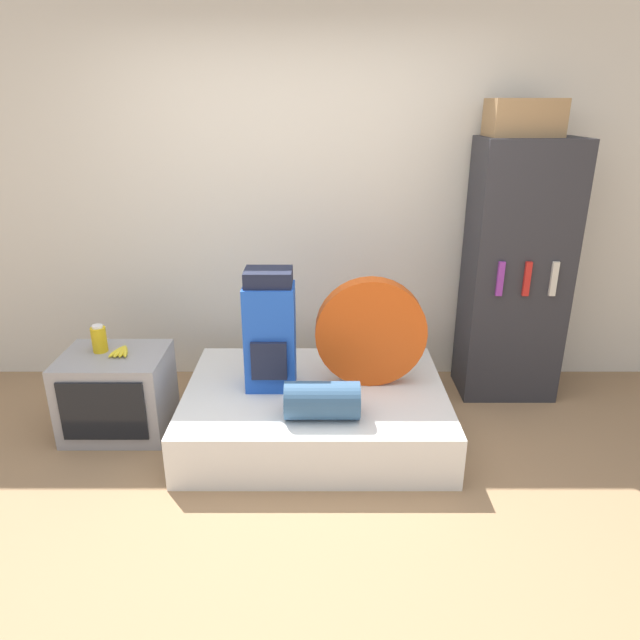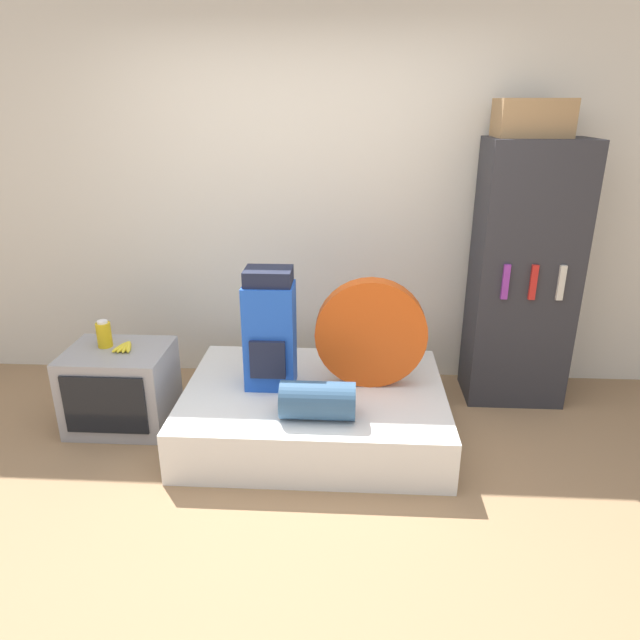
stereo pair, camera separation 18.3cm
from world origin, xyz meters
The scene contains 11 objects.
ground_plane centered at (0.00, 0.00, 0.00)m, with size 16.00×16.00×0.00m, color #997551.
wall_back centered at (0.00, 1.76, 1.30)m, with size 8.00×0.05×2.60m.
bed centered at (0.09, 0.87, 0.16)m, with size 1.61×1.20×0.32m.
backpack centered at (-0.18, 0.90, 0.68)m, with size 0.30×0.27×0.75m.
tent_bag centered at (0.43, 0.95, 0.66)m, with size 0.68×0.12×0.68m.
sleeping_roll centered at (0.14, 0.51, 0.42)m, with size 0.42×0.22×0.22m.
television centered at (-1.16, 0.90, 0.26)m, with size 0.63×0.52×0.52m.
canister centered at (-1.24, 0.96, 0.61)m, with size 0.09×0.09×0.17m.
banana_bunch centered at (-1.10, 0.93, 0.54)m, with size 0.13×0.18×0.03m.
bookshelf centered at (1.46, 1.45, 0.89)m, with size 0.65×0.45×1.77m.
cardboard_box centered at (1.40, 1.49, 1.88)m, with size 0.44×0.31×0.23m.
Camera 1 is at (0.12, -2.28, 1.98)m, focal length 32.00 mm.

